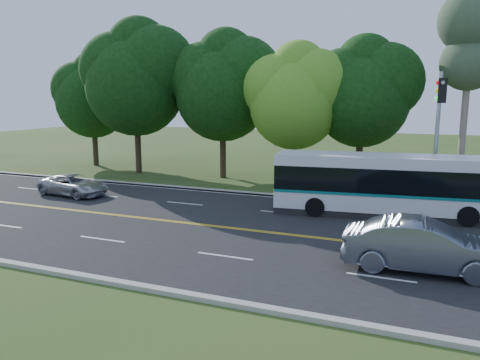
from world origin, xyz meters
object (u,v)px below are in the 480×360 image
at_px(suv, 74,185).
at_px(transit_bus, 393,186).
at_px(traffic_signal, 438,120).
at_px(sedan, 424,246).

bearing_deg(suv, transit_bus, -77.22).
xyz_separation_m(traffic_signal, suv, (-19.63, -2.42, -4.04)).
bearing_deg(traffic_signal, suv, -172.97).
bearing_deg(traffic_signal, transit_bus, -165.58).
distance_m(traffic_signal, sedan, 8.65).
bearing_deg(transit_bus, traffic_signal, 7.60).
bearing_deg(traffic_signal, sedan, -91.99).
bearing_deg(transit_bus, suv, 179.44).
bearing_deg(sedan, suv, 71.93).
relative_size(traffic_signal, transit_bus, 0.61).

